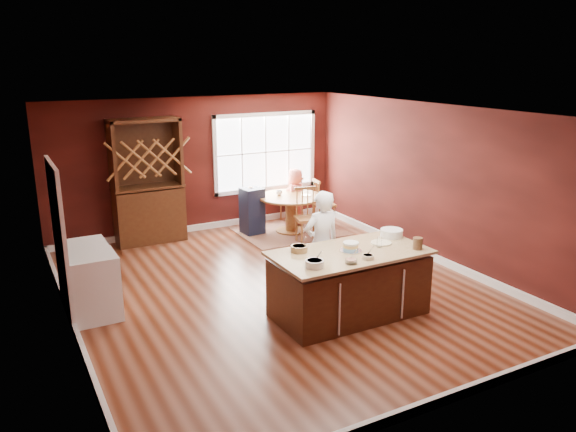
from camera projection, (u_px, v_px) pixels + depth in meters
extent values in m
plane|color=brown|center=(278.00, 288.00, 8.64)|extent=(7.00, 7.00, 0.00)
plane|color=white|center=(277.00, 111.00, 7.90)|extent=(7.00, 7.00, 0.00)
plane|color=black|center=(198.00, 165.00, 11.24)|extent=(6.00, 0.00, 6.00)
plane|color=black|center=(446.00, 286.00, 5.31)|extent=(6.00, 0.00, 6.00)
plane|color=black|center=(61.00, 233.00, 6.91)|extent=(0.00, 7.00, 7.00)
plane|color=black|center=(432.00, 183.00, 9.64)|extent=(0.00, 7.00, 7.00)
cube|color=#36190D|center=(349.00, 286.00, 7.66)|extent=(2.03, 1.03, 0.83)
cube|color=#D3AF84|center=(350.00, 253.00, 7.53)|extent=(2.11, 1.11, 0.04)
cylinder|color=olive|center=(291.00, 231.00, 11.46)|extent=(0.61, 0.61, 0.04)
cylinder|color=olive|center=(291.00, 215.00, 11.36)|extent=(0.22, 0.22, 0.67)
cylinder|color=olive|center=(291.00, 197.00, 11.26)|extent=(1.30, 1.30, 0.04)
imported|color=white|center=(321.00, 244.00, 8.23)|extent=(0.58, 0.39, 1.59)
cylinder|color=silver|center=(315.00, 264.00, 6.95)|extent=(0.24, 0.24, 0.09)
cylinder|color=#98643B|center=(299.00, 249.00, 7.50)|extent=(0.23, 0.23, 0.08)
cylinder|color=silver|center=(351.00, 261.00, 7.08)|extent=(0.16, 0.16, 0.06)
cylinder|color=beige|center=(368.00, 257.00, 7.24)|extent=(0.15, 0.15, 0.06)
cylinder|color=silver|center=(379.00, 242.00, 7.66)|extent=(0.08, 0.08, 0.15)
cylinder|color=beige|center=(381.00, 243.00, 7.84)|extent=(0.29, 0.29, 0.02)
cylinder|color=silver|center=(392.00, 233.00, 8.13)|extent=(0.33, 0.33, 0.11)
cylinder|color=brown|center=(418.00, 243.00, 7.60)|extent=(0.13, 0.13, 0.16)
cube|color=brown|center=(291.00, 231.00, 11.46)|extent=(2.06, 1.59, 0.01)
imported|color=#D36151|center=(295.00, 197.00, 11.82)|extent=(0.70, 0.66, 1.20)
cylinder|color=beige|center=(306.00, 195.00, 11.28)|extent=(0.20, 0.20, 0.02)
imported|color=white|center=(279.00, 193.00, 11.31)|extent=(0.16, 0.16, 0.10)
cube|color=black|center=(147.00, 182.00, 10.55)|extent=(1.29, 0.54, 2.36)
cube|color=silver|center=(94.00, 287.00, 7.55)|extent=(0.62, 0.60, 0.91)
cube|color=white|center=(86.00, 272.00, 8.10)|extent=(0.61, 0.59, 0.89)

